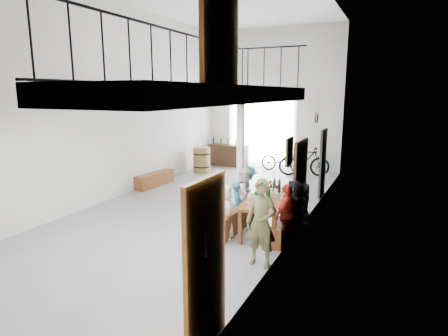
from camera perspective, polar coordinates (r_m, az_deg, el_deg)
The scene contains 24 objects.
floor at distance 10.10m, azimuth -3.47°, elevation -6.03°, with size 12.00×12.00×0.00m, color slate.
room_walls at distance 9.65m, azimuth -3.73°, elevation 14.54°, with size 12.00×12.00×12.00m.
gateway_portal at distance 15.34m, azimuth 5.71°, elevation 5.29°, with size 2.80×0.08×2.80m, color white.
right_wall_decor at distance 6.99m, azimuth 8.74°, elevation 0.71°, with size 0.07×8.28×5.07m.
balcony at distance 5.95m, azimuth -1.20°, elevation 10.81°, with size 1.52×5.62×4.00m.
tasting_table at distance 8.24m, azimuth 6.72°, elevation -5.02°, with size 0.97×2.08×0.79m.
bench_inner at distance 8.62m, azimuth 2.16°, elevation -7.33°, with size 0.36×2.22×0.51m, color brown.
bench_wall at distance 8.29m, azimuth 9.35°, elevation -8.55°, with size 0.24×1.87×0.43m, color brown.
tableware at distance 8.24m, azimuth 6.93°, elevation -3.40°, with size 0.49×1.42×0.35m.
side_bench at distance 12.49m, azimuth -10.51°, elevation -1.72°, with size 0.35×1.60×0.45m, color brown.
oak_barrel at distance 14.37m, azimuth -3.40°, elevation 1.24°, with size 0.67×0.67×0.98m.
serving_counter at distance 15.69m, azimuth 0.63°, elevation 1.94°, with size 1.67×0.46×0.88m, color #352111.
counter_bottles at distance 15.61m, azimuth 0.65°, elevation 4.05°, with size 1.43×0.11×0.28m.
guest_left_a at distance 7.86m, azimuth 0.20°, elevation -6.64°, with size 0.58×0.37×1.18m, color white.
guest_left_b at distance 8.43m, azimuth 2.01°, elevation -5.69°, with size 0.40×0.26×1.09m, color #276C82.
guest_left_c at distance 8.85m, azimuth 3.25°, elevation -4.11°, with size 0.64×0.50×1.32m, color white.
guest_left_d at distance 9.37m, azimuth 3.68°, elevation -3.45°, with size 0.81×0.46×1.25m, color #276C82.
guest_right_a at distance 7.67m, azimuth 9.56°, elevation -6.97°, with size 0.74×0.31×1.25m, color #B7311F.
guest_right_b at distance 8.18m, azimuth 10.59°, elevation -5.97°, with size 1.13×0.36×1.22m, color black.
guest_right_c at distance 8.75m, azimuth 12.03°, elevation -5.52°, with size 0.50×0.33×1.03m, color white.
host_standing at distance 6.64m, azimuth 5.69°, elevation -8.34°, with size 0.57×0.38×1.57m, color brown.
potted_plant at distance 9.54m, azimuth 10.79°, elevation -6.04°, with size 0.35×0.31×0.39m, color #1A441D.
bicycle_near at distance 14.68m, azimuth 8.99°, elevation 1.27°, with size 0.63×1.80×0.95m, color black.
bicycle_far at distance 14.02m, azimuth 12.11°, elevation 1.02°, with size 0.52×1.85×1.11m, color black.
Camera 1 is at (4.58, -8.48, 3.03)m, focal length 30.00 mm.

